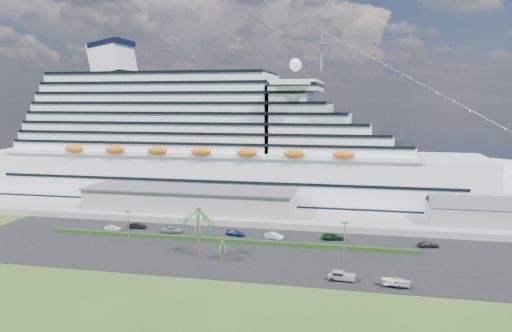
% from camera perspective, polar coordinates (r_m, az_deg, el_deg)
% --- Properties ---
extents(ground, '(420.00, 420.00, 0.00)m').
position_cam_1_polar(ground, '(101.38, -1.78, -11.49)').
color(ground, '#314818').
rests_on(ground, ground).
extents(asphalt_lot, '(140.00, 38.00, 0.12)m').
position_cam_1_polar(asphalt_lot, '(111.54, -0.40, -9.67)').
color(asphalt_lot, black).
rests_on(asphalt_lot, ground).
extents(wharf, '(240.00, 20.00, 1.80)m').
position_cam_1_polar(wharf, '(138.78, 2.21, -5.87)').
color(wharf, gray).
rests_on(wharf, ground).
extents(water, '(420.00, 160.00, 0.02)m').
position_cam_1_polar(water, '(226.63, 6.14, -0.89)').
color(water, black).
rests_on(water, ground).
extents(cruise_ship, '(191.00, 38.00, 54.00)m').
position_cam_1_polar(cruise_ship, '(164.06, -3.74, 1.80)').
color(cruise_ship, silver).
rests_on(cruise_ship, ground).
extents(terminal_building, '(61.00, 15.00, 6.30)m').
position_cam_1_polar(terminal_building, '(144.20, -7.63, -3.75)').
color(terminal_building, gray).
rests_on(terminal_building, wharf).
extents(port_shed, '(24.00, 12.31, 7.37)m').
position_cam_1_polar(port_shed, '(139.09, 23.91, -5.01)').
color(port_shed, gray).
rests_on(port_shed, wharf).
extents(hedge, '(88.00, 1.10, 0.90)m').
position_cam_1_polar(hedge, '(117.93, -3.71, -8.47)').
color(hedge, black).
rests_on(hedge, asphalt_lot).
extents(lamp_post_left, '(1.60, 0.35, 8.27)m').
position_cam_1_polar(lamp_post_left, '(116.55, -14.39, -6.46)').
color(lamp_post_left, gray).
rests_on(lamp_post_left, asphalt_lot).
extents(lamp_post_right, '(1.60, 0.35, 8.27)m').
position_cam_1_polar(lamp_post_right, '(104.78, 10.07, -7.91)').
color(lamp_post_right, gray).
rests_on(lamp_post_right, asphalt_lot).
extents(palm_tall, '(8.82, 8.82, 11.13)m').
position_cam_1_polar(palm_tall, '(105.25, -6.59, -5.61)').
color(palm_tall, '#47301E').
rests_on(palm_tall, ground).
extents(palm_short, '(3.53, 3.53, 4.56)m').
position_cam_1_polar(palm_short, '(103.68, -3.89, -8.95)').
color(palm_short, '#47301E').
rests_on(palm_short, ground).
extents(parked_car_0, '(4.54, 2.06, 1.51)m').
position_cam_1_polar(parked_car_0, '(132.55, -16.01, -6.81)').
color(parked_car_0, white).
rests_on(parked_car_0, asphalt_lot).
extents(parked_car_1, '(4.77, 1.87, 1.54)m').
position_cam_1_polar(parked_car_1, '(133.31, -13.46, -6.64)').
color(parked_car_1, black).
rests_on(parked_car_1, asphalt_lot).
extents(parked_car_2, '(5.51, 3.15, 1.45)m').
position_cam_1_polar(parked_car_2, '(127.40, -9.57, -7.21)').
color(parked_car_2, gray).
rests_on(parked_car_2, asphalt_lot).
extents(parked_car_3, '(5.01, 3.01, 1.36)m').
position_cam_1_polar(parked_car_3, '(123.10, -2.36, -7.66)').
color(parked_car_3, '#152249').
rests_on(parked_car_3, asphalt_lot).
extents(parked_car_4, '(3.82, 2.07, 1.23)m').
position_cam_1_polar(parked_car_4, '(122.10, 1.88, -7.82)').
color(parked_car_4, '#611B0C').
rests_on(parked_car_4, asphalt_lot).
extents(parked_car_5, '(4.88, 2.97, 1.52)m').
position_cam_1_polar(parked_car_5, '(120.32, 2.05, -7.98)').
color(parked_car_5, silver).
rests_on(parked_car_5, asphalt_lot).
extents(parked_car_6, '(5.76, 3.50, 1.49)m').
position_cam_1_polar(parked_car_6, '(121.00, 8.80, -7.98)').
color(parked_car_6, black).
rests_on(parked_car_6, asphalt_lot).
extents(parked_car_7, '(5.02, 2.92, 1.37)m').
position_cam_1_polar(parked_car_7, '(120.09, 19.07, -8.46)').
color(parked_car_7, '#242329').
rests_on(parked_car_7, asphalt_lot).
extents(pickup_truck, '(5.08, 2.25, 1.74)m').
position_cam_1_polar(pickup_truck, '(94.90, 9.71, -12.26)').
color(pickup_truck, black).
rests_on(pickup_truck, asphalt_lot).
extents(boat_trailer, '(6.19, 4.21, 1.75)m').
position_cam_1_polar(boat_trailer, '(93.83, 15.71, -12.54)').
color(boat_trailer, gray).
rests_on(boat_trailer, asphalt_lot).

